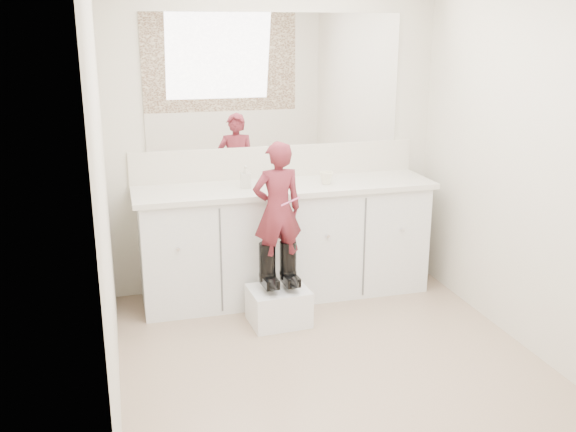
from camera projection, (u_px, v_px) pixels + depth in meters
name	position (u px, v px, depth m)	size (l,w,h in m)	color
floor	(336.00, 369.00, 3.97)	(3.00, 3.00, 0.00)	#937760
wall_back	(276.00, 138.00, 5.02)	(2.60, 2.60, 0.00)	beige
wall_front	(487.00, 275.00, 2.25)	(2.60, 2.60, 0.00)	beige
wall_left	(103.00, 195.00, 3.30)	(3.00, 3.00, 0.00)	beige
wall_right	(539.00, 167.00, 3.96)	(3.00, 3.00, 0.00)	beige
vanity_cabinet	(285.00, 242.00, 4.99)	(2.20, 0.55, 0.85)	silver
countertop	(285.00, 187.00, 4.85)	(2.28, 0.58, 0.04)	beige
backsplash	(276.00, 162.00, 5.06)	(2.28, 0.03, 0.25)	beige
mirror	(276.00, 81.00, 4.89)	(2.00, 0.02, 1.00)	white
dot_panel	(497.00, 147.00, 2.13)	(2.00, 0.01, 1.20)	#472819
faucet	(280.00, 174.00, 4.98)	(0.08, 0.08, 0.10)	silver
cup	(326.00, 178.00, 4.85)	(0.10, 0.10, 0.09)	beige
soap_bottle	(246.00, 177.00, 4.73)	(0.07, 0.08, 0.16)	beige
step_stool	(279.00, 306.00, 4.56)	(0.41, 0.34, 0.26)	silver
boot_left	(267.00, 266.00, 4.47)	(0.12, 0.23, 0.34)	black
boot_right	(288.00, 264.00, 4.51)	(0.12, 0.23, 0.34)	black
toddler	(277.00, 210.00, 4.38)	(0.35, 0.23, 0.95)	#9A2F36
toothbrush	(290.00, 201.00, 4.30)	(0.01, 0.01, 0.14)	#D45289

